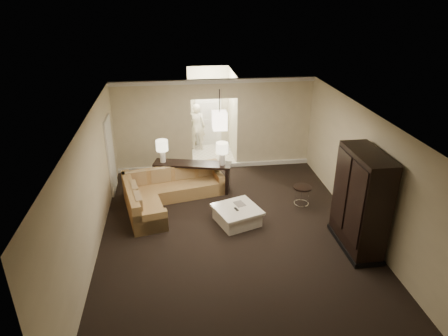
{
  "coord_description": "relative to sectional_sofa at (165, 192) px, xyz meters",
  "views": [
    {
      "loc": [
        -1.21,
        -7.49,
        5.26
      ],
      "look_at": [
        -0.08,
        1.2,
        1.23
      ],
      "focal_mm": 32.0,
      "sensor_mm": 36.0,
      "label": 1
    }
  ],
  "objects": [
    {
      "name": "console_table",
      "position": [
        0.77,
        0.67,
        0.17
      ],
      "size": [
        2.18,
        0.98,
        0.82
      ],
      "rotation": [
        0.0,
        0.0,
        -0.24
      ],
      "color": "black",
      "rests_on": "ground"
    },
    {
      "name": "drink_table",
      "position": [
        3.5,
        -0.65,
        0.1
      ],
      "size": [
        0.47,
        0.47,
        0.59
      ],
      "rotation": [
        0.0,
        0.0,
        0.1
      ],
      "color": "black",
      "rests_on": "ground"
    },
    {
      "name": "person",
      "position": [
        1.1,
        3.75,
        0.59
      ],
      "size": [
        0.71,
        0.53,
        1.81
      ],
      "primitive_type": "imported",
      "rotation": [
        0.0,
        0.0,
        2.99
      ],
      "color": "#ECE3C8",
      "rests_on": "ground"
    },
    {
      "name": "ceiling",
      "position": [
        1.55,
        -1.85,
        2.48
      ],
      "size": [
        6.0,
        8.0,
        0.02
      ],
      "primitive_type": "cube",
      "color": "silver",
      "rests_on": "wall_back"
    },
    {
      "name": "ground",
      "position": [
        1.55,
        -1.85,
        -0.32
      ],
      "size": [
        8.0,
        8.0,
        0.0
      ],
      "primitive_type": "plane",
      "color": "black",
      "rests_on": "ground"
    },
    {
      "name": "coffee_table",
      "position": [
        1.72,
        -1.18,
        -0.11
      ],
      "size": [
        1.26,
        1.26,
        0.42
      ],
      "rotation": [
        0.0,
        0.0,
        0.34
      ],
      "color": "white",
      "rests_on": "ground"
    },
    {
      "name": "side_door",
      "position": [
        -1.42,
        0.95,
        0.73
      ],
      "size": [
        0.05,
        0.9,
        2.1
      ],
      "primitive_type": "cube",
      "color": "white",
      "rests_on": "ground"
    },
    {
      "name": "wall_left",
      "position": [
        -1.45,
        -1.85,
        1.08
      ],
      "size": [
        0.04,
        8.0,
        2.8
      ],
      "primitive_type": "cube",
      "color": "beige",
      "rests_on": "ground"
    },
    {
      "name": "wall_right",
      "position": [
        4.55,
        -1.85,
        1.08
      ],
      "size": [
        0.04,
        8.0,
        2.8
      ],
      "primitive_type": "cube",
      "color": "beige",
      "rests_on": "ground"
    },
    {
      "name": "wall_back",
      "position": [
        1.55,
        2.15,
        1.08
      ],
      "size": [
        6.0,
        0.04,
        2.8
      ],
      "primitive_type": "cube",
      "color": "beige",
      "rests_on": "ground"
    },
    {
      "name": "pendant_light",
      "position": [
        1.55,
        0.85,
        1.64
      ],
      "size": [
        0.38,
        0.38,
        1.09
      ],
      "color": "black",
      "rests_on": "ceiling"
    },
    {
      "name": "foyer",
      "position": [
        1.55,
        3.49,
        0.98
      ],
      "size": [
        1.44,
        2.02,
        2.8
      ],
      "color": "silver",
      "rests_on": "ground"
    },
    {
      "name": "crown_molding",
      "position": [
        1.55,
        2.1,
        2.41
      ],
      "size": [
        6.0,
        0.1,
        0.12
      ],
      "primitive_type": "cube",
      "color": "silver",
      "rests_on": "wall_back"
    },
    {
      "name": "wall_front",
      "position": [
        1.55,
        -5.85,
        1.08
      ],
      "size": [
        6.0,
        0.04,
        2.8
      ],
      "primitive_type": "cube",
      "color": "beige",
      "rests_on": "ground"
    },
    {
      "name": "table_lamp_left",
      "position": [
        -0.03,
        0.86,
        0.92
      ],
      "size": [
        0.33,
        0.33,
        0.63
      ],
      "color": "white",
      "rests_on": "console_table"
    },
    {
      "name": "table_lamp_right",
      "position": [
        1.57,
        0.47,
        0.92
      ],
      "size": [
        0.33,
        0.33,
        0.63
      ],
      "color": "white",
      "rests_on": "console_table"
    },
    {
      "name": "armoire",
      "position": [
        4.14,
        -2.46,
        0.75
      ],
      "size": [
        0.66,
        1.55,
        2.23
      ],
      "color": "black",
      "rests_on": "ground"
    },
    {
      "name": "baseboard",
      "position": [
        1.55,
        2.1,
        -0.26
      ],
      "size": [
        6.0,
        0.1,
        0.12
      ],
      "primitive_type": "cube",
      "color": "silver",
      "rests_on": "ground"
    },
    {
      "name": "sectional_sofa",
      "position": [
        0.0,
        0.0,
        0.0
      ],
      "size": [
        2.77,
        2.54,
        0.79
      ],
      "rotation": [
        0.0,
        0.0,
        0.21
      ],
      "color": "brown",
      "rests_on": "ground"
    }
  ]
}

